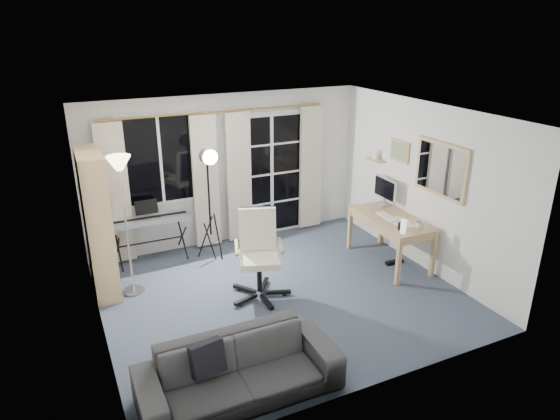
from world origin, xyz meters
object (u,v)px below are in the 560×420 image
Objects in this scene: monitor at (385,189)px; mug at (420,225)px; bookshelf at (96,228)px; desk at (391,223)px; keyboard_piano at (149,220)px; sofa at (239,362)px; torchiere_lamp at (121,185)px; studio_light at (209,170)px; office_chair at (258,246)px.

monitor reaches higher than mug.
bookshelf reaches higher than desk.
monitor is at bearing -5.85° from bookshelf.
keyboard_piano is 3.26m from sofa.
bookshelf is 1.02× the size of torchiere_lamp.
desk is (2.37, -1.19, -0.80)m from studio_light.
monitor reaches higher than keyboard_piano.
mug is (3.75, -1.22, -0.74)m from torchiere_lamp.
studio_light is (1.63, 0.25, 0.52)m from bookshelf.
mug reaches higher than desk.
mug is 0.06× the size of sofa.
bookshelf is 1.73m from studio_light.
bookshelf is 1.66× the size of office_chair.
bookshelf is 1.41× the size of desk.
desk is 0.61m from monitor.
keyboard_piano is 0.91× the size of desk.
studio_light reaches higher than sofa.
desk is 2.62× the size of monitor.
bookshelf is 0.73m from torchiere_lamp.
office_chair is 2.01m from sofa.
studio_light reaches higher than desk.
studio_light is (1.28, 0.47, -0.09)m from torchiere_lamp.
sofa is (0.58, -2.46, -1.14)m from torchiere_lamp.
office_chair is at bearing -167.76° from monitor.
desk is at bearing -112.09° from monitor.
monitor is 4.40× the size of mug.
keyboard_piano is 1.19m from studio_light.
keyboard_piano is at bearing 61.96° from torchiere_lamp.
mug is (3.33, -2.01, 0.10)m from keyboard_piano.
bookshelf reaches higher than torchiere_lamp.
bookshelf reaches higher than office_chair.
bookshelf is 3.71× the size of monitor.
torchiere_lamp reaches higher than office_chair.
torchiere_lamp is 3.89m from monitor.
studio_light reaches higher than mug.
sofa is at bearing -109.39° from studio_light.
sofa is at bearing -76.63° from torchiere_lamp.
torchiere_lamp is 3.82m from desk.
sofa is (0.94, -2.67, -0.53)m from bookshelf.
keyboard_piano is 10.49× the size of mug.
studio_light is 0.91× the size of sofa.
office_chair is at bearing 61.97° from sofa.
office_chair is 0.59× the size of sofa.
sofa is at bearing -158.75° from mug.
mug is (0.10, -0.50, 0.15)m from desk.
sofa is (-3.17, -1.23, -0.40)m from mug.
studio_light is at bearing 165.43° from monitor.
bookshelf is 0.99m from keyboard_piano.
monitor is 3.97m from sofa.
torchiere_lamp is 2.77m from sofa.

